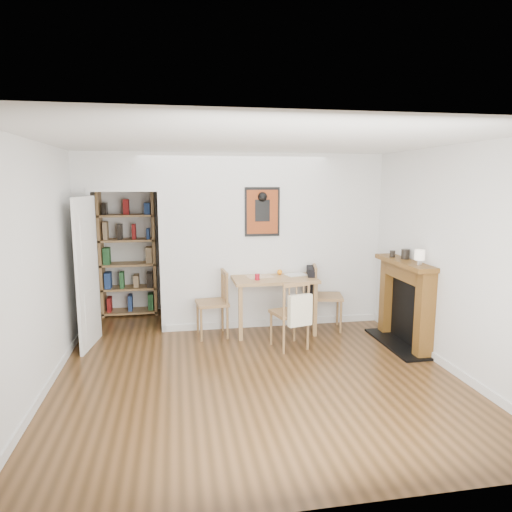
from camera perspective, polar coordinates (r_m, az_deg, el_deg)
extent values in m
plane|color=brown|center=(5.75, -0.70, -13.09)|extent=(5.20, 5.20, 0.00)
plane|color=silver|center=(7.94, -3.78, 2.83)|extent=(4.50, 0.00, 4.50)
plane|color=silver|center=(2.92, 7.69, -8.45)|extent=(4.50, 0.00, 4.50)
plane|color=silver|center=(5.50, -24.54, -0.85)|extent=(0.00, 5.20, 5.20)
plane|color=silver|center=(6.16, 20.38, 0.42)|extent=(0.00, 5.20, 5.20)
plane|color=silver|center=(5.33, -0.75, 13.72)|extent=(5.20, 5.20, 0.00)
cube|color=silver|center=(6.86, 2.11, 1.83)|extent=(3.35, 0.10, 2.60)
cube|color=silver|center=(6.82, -20.65, 1.20)|extent=(0.25, 0.10, 2.60)
cube|color=silver|center=(6.68, -16.23, 10.09)|extent=(0.90, 0.10, 0.55)
cube|color=silver|center=(6.85, -19.74, -1.05)|extent=(0.06, 0.14, 2.05)
cube|color=silver|center=(6.75, -11.68, -0.84)|extent=(0.06, 0.14, 2.05)
cube|color=silver|center=(7.07, 2.16, -8.33)|extent=(3.35, 0.02, 0.10)
cube|color=silver|center=(5.29, -25.15, -15.44)|extent=(0.02, 4.00, 0.10)
cube|color=silver|center=(5.98, 22.57, -12.40)|extent=(0.02, 4.00, 0.10)
cube|color=silver|center=(6.39, -20.33, -2.01)|extent=(0.15, 0.80, 2.00)
cube|color=black|center=(6.72, 0.79, 5.54)|extent=(0.52, 0.02, 0.72)
cube|color=maroon|center=(6.70, 0.81, 5.53)|extent=(0.46, 0.00, 0.64)
cube|color=#A16F4B|center=(6.64, 2.22, -2.82)|extent=(1.20, 0.76, 0.04)
cube|color=#A16F4B|center=(6.35, -1.94, -7.20)|extent=(0.05, 0.05, 0.77)
cube|color=#A16F4B|center=(6.58, 7.38, -6.68)|extent=(0.05, 0.05, 0.77)
cube|color=#A16F4B|center=(6.95, -2.69, -5.74)|extent=(0.05, 0.05, 0.77)
cube|color=#A16F4B|center=(7.16, 5.86, -5.33)|extent=(0.05, 0.05, 0.77)
cube|color=black|center=(6.84, 6.78, -3.50)|extent=(0.19, 0.41, 0.51)
cube|color=beige|center=(5.86, 5.37, -6.70)|extent=(0.33, 0.18, 0.40)
cube|color=#A16F4B|center=(7.82, -18.79, 0.47)|extent=(0.04, 0.36, 2.12)
cube|color=#A16F4B|center=(7.74, -12.58, 0.65)|extent=(0.04, 0.36, 2.12)
cube|color=#A16F4B|center=(7.98, -15.38, -6.66)|extent=(0.89, 0.36, 0.03)
cube|color=#A16F4B|center=(7.80, -15.63, -0.98)|extent=(0.89, 0.36, 0.03)
cube|color=#A16F4B|center=(7.69, -16.03, 8.05)|extent=(0.89, 0.36, 0.03)
cube|color=maroon|center=(7.77, -15.70, 0.56)|extent=(0.78, 0.29, 0.29)
cube|color=brown|center=(6.06, 20.34, -6.98)|extent=(0.20, 0.16, 1.10)
cube|color=brown|center=(6.90, 16.19, -4.83)|extent=(0.20, 0.16, 1.10)
cube|color=brown|center=(6.34, 18.15, -0.79)|extent=(0.30, 1.21, 0.06)
cube|color=brown|center=(6.38, 18.33, -1.93)|extent=(0.20, 0.85, 0.20)
cube|color=black|center=(6.53, 18.55, -6.65)|extent=(0.08, 0.81, 0.88)
cube|color=black|center=(6.61, 17.42, -10.37)|extent=(0.45, 1.25, 0.03)
cylinder|color=maroon|center=(6.42, 0.17, -2.63)|extent=(0.07, 0.07, 0.09)
sphere|color=orange|center=(6.80, 2.98, -2.02)|extent=(0.08, 0.08, 0.08)
cube|color=beige|center=(6.67, 0.49, -2.56)|extent=(0.42, 0.34, 0.00)
cube|color=silver|center=(6.79, 5.00, -2.34)|extent=(0.34, 0.28, 0.01)
cylinder|color=silver|center=(5.99, 19.73, -0.80)|extent=(0.06, 0.06, 0.07)
cylinder|color=beige|center=(5.97, 19.79, 0.14)|extent=(0.13, 0.13, 0.13)
cylinder|color=black|center=(6.44, 18.16, 0.23)|extent=(0.11, 0.11, 0.13)
cylinder|color=black|center=(6.55, 16.69, 0.27)|extent=(0.07, 0.07, 0.09)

